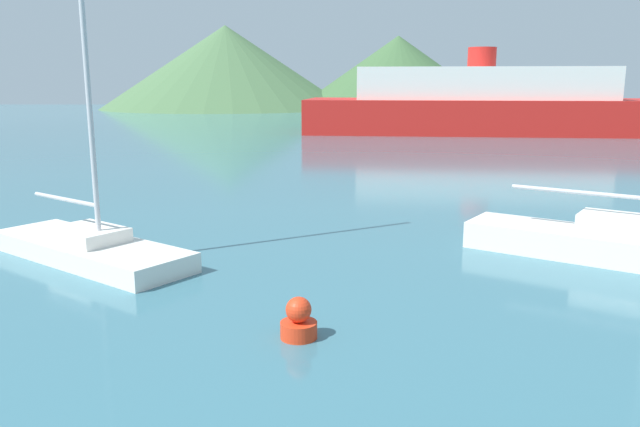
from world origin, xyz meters
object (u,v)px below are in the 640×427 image
Objects in this scene: sailboat_inner at (629,244)px; sailboat_middle at (89,243)px; ferry_distant at (480,104)px; buoy_marker at (299,321)px.

sailboat_inner is 12.56m from sailboat_middle.
ferry_distant is (5.51, 38.47, 1.89)m from sailboat_inner.
sailboat_middle is 0.36× the size of ferry_distant.
sailboat_middle is at bearing 138.78° from buoy_marker.
sailboat_middle reaches higher than ferry_distant.
sailboat_inner is 38.91m from ferry_distant.
ferry_distant is 44.85m from buoy_marker.
buoy_marker is at bearing -101.29° from ferry_distant.
sailboat_middle reaches higher than sailboat_inner.
ferry_distant is at bearing 100.75° from sailboat_middle.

